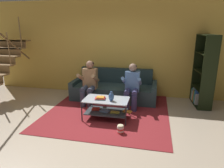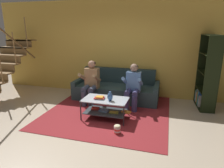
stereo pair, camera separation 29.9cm
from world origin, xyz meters
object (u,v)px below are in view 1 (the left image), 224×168
at_px(person_seated_left, 89,81).
at_px(coffee_table, 107,106).
at_px(couch, 114,89).
at_px(person_seated_right, 132,84).
at_px(book_stack, 100,98).
at_px(vase, 111,97).
at_px(popcorn_tub, 121,129).
at_px(bookshelf, 204,79).

xyz_separation_m(person_seated_left, coffee_table, (0.70, -0.82, -0.34)).
bearing_deg(couch, person_seated_right, -43.70).
relative_size(person_seated_right, book_stack, 4.58).
relative_size(person_seated_right, vase, 5.40).
bearing_deg(coffee_table, vase, -33.21).
distance_m(couch, vase, 1.52).
height_order(vase, book_stack, vase).
bearing_deg(couch, popcorn_tub, -74.76).
height_order(coffee_table, popcorn_tub, coffee_table).
distance_m(person_seated_left, book_stack, 1.03).
bearing_deg(bookshelf, person_seated_right, -161.41).
bearing_deg(book_stack, person_seated_right, 53.63).
bearing_deg(bookshelf, popcorn_tub, -132.88).
bearing_deg(book_stack, person_seated_left, 123.27).
xyz_separation_m(book_stack, popcorn_tub, (0.58, -0.59, -0.41)).
distance_m(vase, bookshelf, 2.72).
xyz_separation_m(vase, popcorn_tub, (0.31, -0.54, -0.49)).
distance_m(person_seated_left, vase, 1.23).
bearing_deg(coffee_table, bookshelf, 31.55).
xyz_separation_m(person_seated_right, book_stack, (-0.63, -0.85, -0.13)).
bearing_deg(person_seated_right, couch, 136.30).
relative_size(couch, popcorn_tub, 13.19).
xyz_separation_m(person_seated_left, person_seated_right, (1.18, -0.00, -0.02)).
relative_size(person_seated_left, book_stack, 4.71).
relative_size(couch, bookshelf, 1.30).
relative_size(couch, vase, 11.44).
bearing_deg(person_seated_right, bookshelf, 18.59).
bearing_deg(coffee_table, book_stack, -168.37).
xyz_separation_m(coffee_table, book_stack, (-0.14, -0.03, 0.20)).
bearing_deg(vase, popcorn_tub, -59.91).
xyz_separation_m(person_seated_right, bookshelf, (1.88, 0.63, 0.09)).
distance_m(couch, bookshelf, 2.51).
bearing_deg(person_seated_right, popcorn_tub, -91.78).
height_order(person_seated_left, book_stack, person_seated_left).
height_order(couch, vase, couch).
xyz_separation_m(vase, bookshelf, (2.24, 1.54, 0.15)).
relative_size(person_seated_right, popcorn_tub, 6.23).
bearing_deg(person_seated_left, person_seated_right, -0.14).
height_order(vase, bookshelf, bookshelf).
height_order(person_seated_right, bookshelf, bookshelf).
bearing_deg(person_seated_left, bookshelf, 11.61).
xyz_separation_m(couch, bookshelf, (2.47, 0.07, 0.44)).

